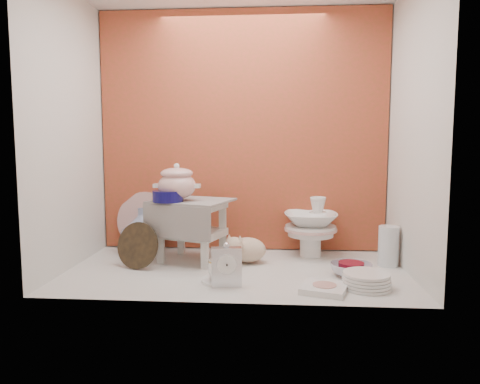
{
  "coord_description": "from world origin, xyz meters",
  "views": [
    {
      "loc": [
        0.2,
        -2.35,
        0.68
      ],
      "look_at": [
        0.02,
        0.02,
        0.42
      ],
      "focal_mm": 33.71,
      "sensor_mm": 36.0,
      "label": 1
    }
  ],
  "objects_px": {
    "mantel_clock": "(226,265)",
    "dinner_plate_stack": "(366,280)",
    "step_stool": "(192,230)",
    "porcelain_tower": "(311,227)",
    "floral_platter": "(144,221)",
    "blue_white_vase": "(142,230)",
    "gold_rim_teacup": "(220,269)",
    "plush_pig": "(248,249)",
    "crystal_bowl": "(351,270)",
    "soup_tureen": "(177,182)"
  },
  "relations": [
    {
      "from": "mantel_clock",
      "to": "dinner_plate_stack",
      "type": "relative_size",
      "value": 0.89
    },
    {
      "from": "step_stool",
      "to": "porcelain_tower",
      "type": "xyz_separation_m",
      "value": [
        0.69,
        0.16,
        0.0
      ]
    },
    {
      "from": "floral_platter",
      "to": "mantel_clock",
      "type": "height_order",
      "value": "floral_platter"
    },
    {
      "from": "blue_white_vase",
      "to": "gold_rim_teacup",
      "type": "height_order",
      "value": "blue_white_vase"
    },
    {
      "from": "floral_platter",
      "to": "plush_pig",
      "type": "relative_size",
      "value": 1.39
    },
    {
      "from": "mantel_clock",
      "to": "crystal_bowl",
      "type": "distance_m",
      "value": 0.66
    },
    {
      "from": "floral_platter",
      "to": "gold_rim_teacup",
      "type": "bearing_deg",
      "value": -49.08
    },
    {
      "from": "blue_white_vase",
      "to": "porcelain_tower",
      "type": "relative_size",
      "value": 0.76
    },
    {
      "from": "soup_tureen",
      "to": "gold_rim_teacup",
      "type": "xyz_separation_m",
      "value": [
        0.28,
        -0.34,
        -0.4
      ]
    },
    {
      "from": "soup_tureen",
      "to": "floral_platter",
      "type": "distance_m",
      "value": 0.51
    },
    {
      "from": "blue_white_vase",
      "to": "mantel_clock",
      "type": "height_order",
      "value": "blue_white_vase"
    },
    {
      "from": "blue_white_vase",
      "to": "gold_rim_teacup",
      "type": "relative_size",
      "value": 2.21
    },
    {
      "from": "blue_white_vase",
      "to": "dinner_plate_stack",
      "type": "xyz_separation_m",
      "value": [
        1.25,
        -0.61,
        -0.1
      ]
    },
    {
      "from": "mantel_clock",
      "to": "dinner_plate_stack",
      "type": "bearing_deg",
      "value": -6.88
    },
    {
      "from": "step_stool",
      "to": "crystal_bowl",
      "type": "height_order",
      "value": "step_stool"
    },
    {
      "from": "crystal_bowl",
      "to": "soup_tureen",
      "type": "bearing_deg",
      "value": 168.49
    },
    {
      "from": "porcelain_tower",
      "to": "mantel_clock",
      "type": "bearing_deg",
      "value": -126.02
    },
    {
      "from": "step_stool",
      "to": "soup_tureen",
      "type": "distance_m",
      "value": 0.3
    },
    {
      "from": "step_stool",
      "to": "plush_pig",
      "type": "xyz_separation_m",
      "value": [
        0.32,
        -0.03,
        -0.1
      ]
    },
    {
      "from": "blue_white_vase",
      "to": "dinner_plate_stack",
      "type": "bearing_deg",
      "value": -25.87
    },
    {
      "from": "porcelain_tower",
      "to": "blue_white_vase",
      "type": "bearing_deg",
      "value": 178.57
    },
    {
      "from": "plush_pig",
      "to": "crystal_bowl",
      "type": "height_order",
      "value": "plush_pig"
    },
    {
      "from": "floral_platter",
      "to": "gold_rim_teacup",
      "type": "distance_m",
      "value": 0.88
    },
    {
      "from": "soup_tureen",
      "to": "step_stool",
      "type": "bearing_deg",
      "value": 31.92
    },
    {
      "from": "crystal_bowl",
      "to": "porcelain_tower",
      "type": "distance_m",
      "value": 0.46
    },
    {
      "from": "mantel_clock",
      "to": "step_stool",
      "type": "bearing_deg",
      "value": 109.37
    },
    {
      "from": "blue_white_vase",
      "to": "gold_rim_teacup",
      "type": "xyz_separation_m",
      "value": [
        0.56,
        -0.57,
        -0.08
      ]
    },
    {
      "from": "mantel_clock",
      "to": "plush_pig",
      "type": "bearing_deg",
      "value": 70.74
    },
    {
      "from": "gold_rim_teacup",
      "to": "porcelain_tower",
      "type": "xyz_separation_m",
      "value": [
        0.48,
        0.54,
        0.12
      ]
    },
    {
      "from": "blue_white_vase",
      "to": "porcelain_tower",
      "type": "distance_m",
      "value": 1.04
    },
    {
      "from": "blue_white_vase",
      "to": "soup_tureen",
      "type": "bearing_deg",
      "value": -39.68
    },
    {
      "from": "dinner_plate_stack",
      "to": "crystal_bowl",
      "type": "bearing_deg",
      "value": 101.58
    },
    {
      "from": "step_stool",
      "to": "blue_white_vase",
      "type": "height_order",
      "value": "step_stool"
    },
    {
      "from": "blue_white_vase",
      "to": "dinner_plate_stack",
      "type": "distance_m",
      "value": 1.4
    },
    {
      "from": "crystal_bowl",
      "to": "gold_rim_teacup",
      "type": "bearing_deg",
      "value": -167.3
    },
    {
      "from": "soup_tureen",
      "to": "blue_white_vase",
      "type": "xyz_separation_m",
      "value": [
        -0.28,
        0.23,
        -0.32
      ]
    },
    {
      "from": "plush_pig",
      "to": "crystal_bowl",
      "type": "distance_m",
      "value": 0.58
    },
    {
      "from": "soup_tureen",
      "to": "mantel_clock",
      "type": "distance_m",
      "value": 0.63
    },
    {
      "from": "step_stool",
      "to": "crystal_bowl",
      "type": "bearing_deg",
      "value": 2.95
    },
    {
      "from": "crystal_bowl",
      "to": "step_stool",
      "type": "bearing_deg",
      "value": 164.64
    },
    {
      "from": "plush_pig",
      "to": "porcelain_tower",
      "type": "bearing_deg",
      "value": 4.5
    },
    {
      "from": "blue_white_vase",
      "to": "plush_pig",
      "type": "height_order",
      "value": "blue_white_vase"
    },
    {
      "from": "mantel_clock",
      "to": "porcelain_tower",
      "type": "distance_m",
      "value": 0.76
    },
    {
      "from": "step_stool",
      "to": "crystal_bowl",
      "type": "relative_size",
      "value": 1.96
    },
    {
      "from": "plush_pig",
      "to": "porcelain_tower",
      "type": "height_order",
      "value": "porcelain_tower"
    },
    {
      "from": "step_stool",
      "to": "gold_rim_teacup",
      "type": "bearing_deg",
      "value": -43.14
    },
    {
      "from": "step_stool",
      "to": "mantel_clock",
      "type": "xyz_separation_m",
      "value": [
        0.25,
        -0.45,
        -0.07
      ]
    },
    {
      "from": "dinner_plate_stack",
      "to": "floral_platter",
      "type": "bearing_deg",
      "value": 151.12
    },
    {
      "from": "soup_tureen",
      "to": "plush_pig",
      "type": "distance_m",
      "value": 0.55
    },
    {
      "from": "mantel_clock",
      "to": "floral_platter",
      "type": "bearing_deg",
      "value": 120.75
    }
  ]
}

